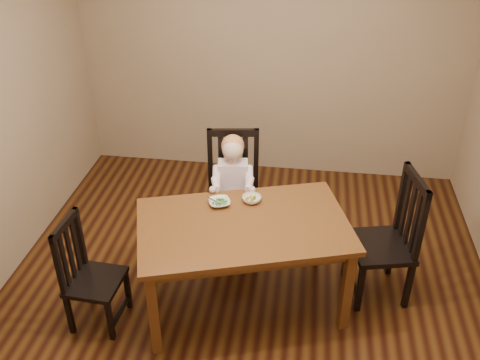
# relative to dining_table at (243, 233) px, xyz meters

# --- Properties ---
(room) EXTENTS (4.01, 4.01, 2.71)m
(room) POSITION_rel_dining_table_xyz_m (0.00, 0.16, 0.67)
(room) COLOR #482A0F
(room) RESTS_ON ground
(dining_table) EXTENTS (1.74, 1.34, 0.77)m
(dining_table) POSITION_rel_dining_table_xyz_m (0.00, 0.00, 0.00)
(dining_table) COLOR #4F3312
(dining_table) RESTS_ON room
(chair_child) EXTENTS (0.52, 0.50, 1.07)m
(chair_child) POSITION_rel_dining_table_xyz_m (-0.19, 0.77, -0.16)
(chair_child) COLOR black
(chair_child) RESTS_ON room
(chair_left) EXTENTS (0.40, 0.41, 0.90)m
(chair_left) POSITION_rel_dining_table_xyz_m (-1.09, -0.34, -0.24)
(chair_left) COLOR black
(chair_left) RESTS_ON room
(chair_right) EXTENTS (0.54, 0.56, 1.08)m
(chair_right) POSITION_rel_dining_table_xyz_m (1.09, 0.28, -0.16)
(chair_right) COLOR black
(chair_right) RESTS_ON room
(toddler) EXTENTS (0.39, 0.46, 0.58)m
(toddler) POSITION_rel_dining_table_xyz_m (-0.19, 0.71, -0.01)
(toddler) COLOR silver
(toddler) RESTS_ON chair_child
(bowl_peas) EXTENTS (0.21, 0.21, 0.04)m
(bowl_peas) POSITION_rel_dining_table_xyz_m (-0.21, 0.21, 0.11)
(bowl_peas) COLOR silver
(bowl_peas) RESTS_ON dining_table
(bowl_veg) EXTENTS (0.16, 0.16, 0.05)m
(bowl_veg) POSITION_rel_dining_table_xyz_m (0.02, 0.29, 0.11)
(bowl_veg) COLOR silver
(bowl_veg) RESTS_ON dining_table
(fork) EXTENTS (0.12, 0.05, 0.05)m
(fork) POSITION_rel_dining_table_xyz_m (-0.25, 0.18, 0.13)
(fork) COLOR silver
(fork) RESTS_ON bowl_peas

